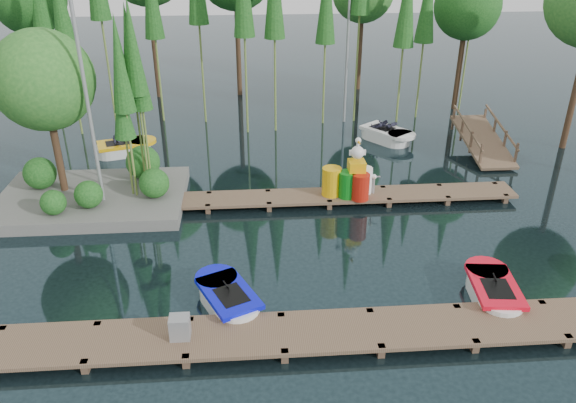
{
  "coord_description": "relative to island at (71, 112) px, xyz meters",
  "views": [
    {
      "loc": [
        -0.64,
        -14.57,
        8.74
      ],
      "look_at": [
        0.5,
        0.5,
        1.1
      ],
      "focal_mm": 35.0,
      "sensor_mm": 36.0,
      "label": 1
    }
  ],
  "objects": [
    {
      "name": "far_dock",
      "position": [
        7.3,
        -0.79,
        -2.95
      ],
      "size": [
        15.0,
        1.2,
        0.5
      ],
      "color": "brown",
      "rests_on": "ground"
    },
    {
      "name": "seagull_post",
      "position": [
        9.88,
        -0.79,
        -2.41
      ],
      "size": [
        0.44,
        0.24,
        0.7
      ],
      "color": "gray",
      "rests_on": "far_dock"
    },
    {
      "name": "ramp",
      "position": [
        15.3,
        3.21,
        -2.6
      ],
      "size": [
        1.5,
        3.94,
        1.49
      ],
      "color": "brown",
      "rests_on": "ground"
    },
    {
      "name": "ground_plane",
      "position": [
        6.3,
        -3.29,
        -3.18
      ],
      "size": [
        90.0,
        90.0,
        0.0
      ],
      "primitive_type": "plane",
      "color": "#1A2C31"
    },
    {
      "name": "boat_red",
      "position": [
        11.76,
        -6.58,
        -2.95
      ],
      "size": [
        1.35,
        2.53,
        0.81
      ],
      "rotation": [
        0.0,
        0.0,
        -0.11
      ],
      "color": "white",
      "rests_on": "ground"
    },
    {
      "name": "near_dock",
      "position": [
        6.3,
        -7.79,
        -2.95
      ],
      "size": [
        18.0,
        1.5,
        0.5
      ],
      "color": "brown",
      "rests_on": "ground"
    },
    {
      "name": "lamp_island",
      "position": [
        0.8,
        -0.79,
        1.08
      ],
      "size": [
        0.3,
        0.3,
        7.25
      ],
      "color": "gray",
      "rests_on": "ground"
    },
    {
      "name": "boat_white_far",
      "position": [
        11.71,
        4.96,
        -2.9
      ],
      "size": [
        2.55,
        2.81,
        1.25
      ],
      "rotation": [
        0.0,
        0.0,
        -0.22
      ],
      "color": "white",
      "rests_on": "ground"
    },
    {
      "name": "drum_cluster",
      "position": [
        9.27,
        -0.95,
        -2.27
      ],
      "size": [
        1.21,
        1.11,
        2.08
      ],
      "color": "#0D7616",
      "rests_on": "far_dock"
    },
    {
      "name": "utility_cabinet",
      "position": [
        3.99,
        -7.79,
        -2.61
      ],
      "size": [
        0.45,
        0.38,
        0.55
      ],
      "primitive_type": "cube",
      "color": "gray",
      "rests_on": "near_dock"
    },
    {
      "name": "yellow_barrel",
      "position": [
        8.43,
        -0.79,
        -2.39
      ],
      "size": [
        0.65,
        0.65,
        0.98
      ],
      "primitive_type": "cylinder",
      "color": "#EFAE0C",
      "rests_on": "far_dock"
    },
    {
      "name": "lamp_rear",
      "position": [
        10.3,
        7.71,
        1.08
      ],
      "size": [
        0.3,
        0.3,
        7.25
      ],
      "color": "gray",
      "rests_on": "ground"
    },
    {
      "name": "island",
      "position": [
        0.0,
        0.0,
        0.0
      ],
      "size": [
        6.2,
        4.2,
        6.75
      ],
      "color": "slate",
      "rests_on": "ground"
    },
    {
      "name": "boat_blue",
      "position": [
        5.02,
        -6.37,
        -2.95
      ],
      "size": [
        1.99,
        2.64,
        0.81
      ],
      "rotation": [
        0.0,
        0.0,
        0.43
      ],
      "color": "white",
      "rests_on": "ground"
    },
    {
      "name": "boat_yellow_far",
      "position": [
        0.53,
        4.25,
        -2.92
      ],
      "size": [
        2.73,
        1.82,
        1.25
      ],
      "rotation": [
        0.0,
        0.0,
        -0.05
      ],
      "color": "white",
      "rests_on": "ground"
    }
  ]
}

